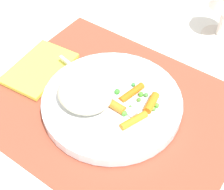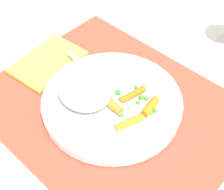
{
  "view_description": "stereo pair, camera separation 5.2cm",
  "coord_description": "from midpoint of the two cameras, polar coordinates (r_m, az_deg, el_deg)",
  "views": [
    {
      "loc": [
        0.23,
        -0.32,
        0.47
      ],
      "look_at": [
        0.0,
        0.0,
        0.04
      ],
      "focal_mm": 54.27,
      "sensor_mm": 36.0,
      "label": 1
    },
    {
      "loc": [
        0.27,
        -0.28,
        0.47
      ],
      "look_at": [
        0.0,
        0.0,
        0.04
      ],
      "focal_mm": 54.27,
      "sensor_mm": 36.0,
      "label": 2
    }
  ],
  "objects": [
    {
      "name": "fork",
      "position": [
        0.6,
        -4.12,
        0.72
      ],
      "size": [
        0.2,
        0.05,
        0.01
      ],
      "color": "silver",
      "rests_on": "plate"
    },
    {
      "name": "pea_scatter",
      "position": [
        0.58,
        1.26,
        -1.03
      ],
      "size": [
        0.08,
        0.07,
        0.01
      ],
      "color": "green",
      "rests_on": "plate"
    },
    {
      "name": "ground_plane",
      "position": [
        0.61,
        -2.45,
        -2.39
      ],
      "size": [
        2.4,
        2.4,
        0.0
      ],
      "primitive_type": "plane",
      "color": "white"
    },
    {
      "name": "carrot_portion",
      "position": [
        0.57,
        0.96,
        -1.75
      ],
      "size": [
        0.08,
        0.1,
        0.01
      ],
      "color": "orange",
      "rests_on": "plate"
    },
    {
      "name": "rice_mound",
      "position": [
        0.57,
        -7.18,
        0.16
      ],
      "size": [
        0.1,
        0.09,
        0.04
      ],
      "primitive_type": "ellipsoid",
      "color": "beige",
      "rests_on": "plate"
    },
    {
      "name": "napkin",
      "position": [
        0.69,
        -14.22,
        4.32
      ],
      "size": [
        0.11,
        0.15,
        0.01
      ],
      "primitive_type": "cube",
      "rotation": [
        0.0,
        0.0,
        0.1
      ],
      "color": "#EAE54C",
      "rests_on": "placemat"
    },
    {
      "name": "plate",
      "position": [
        0.6,
        -2.49,
        -1.41
      ],
      "size": [
        0.25,
        0.25,
        0.02
      ],
      "primitive_type": "cylinder",
      "color": "white",
      "rests_on": "placemat"
    },
    {
      "name": "placemat",
      "position": [
        0.61,
        -2.45,
        -2.21
      ],
      "size": [
        0.45,
        0.36,
        0.01
      ],
      "primitive_type": "cube",
      "color": "#9E4733",
      "rests_on": "ground_plane"
    }
  ]
}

